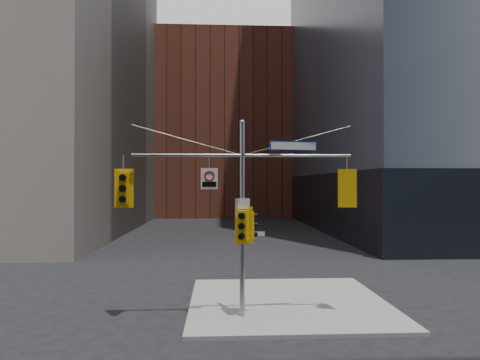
{
  "coord_description": "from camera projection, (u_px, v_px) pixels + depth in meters",
  "views": [
    {
      "loc": [
        -0.86,
        -13.54,
        4.95
      ],
      "look_at": [
        -0.08,
        2.0,
        5.1
      ],
      "focal_mm": 32.0,
      "sensor_mm": 36.0,
      "label": 1
    }
  ],
  "objects": [
    {
      "name": "ground",
      "position": [
        246.0,
        340.0,
        13.52
      ],
      "size": [
        160.0,
        160.0,
        0.0
      ],
      "primitive_type": "plane",
      "color": "black",
      "rests_on": "ground"
    },
    {
      "name": "regulatory_sign_pole",
      "position": [
        242.0,
        208.0,
        15.43
      ],
      "size": [
        0.52,
        0.1,
        0.69
      ],
      "rotation": [
        0.0,
        0.0,
        -0.14
      ],
      "color": "silver",
      "rests_on": "ground"
    },
    {
      "name": "street_sign_blade",
      "position": [
        294.0,
        146.0,
        15.67
      ],
      "size": [
        1.8,
        0.29,
        0.35
      ],
      "rotation": [
        0.0,
        0.0,
        0.14
      ],
      "color": "navy",
      "rests_on": "ground"
    },
    {
      "name": "brick_midrise",
      "position": [
        224.0,
        130.0,
        71.57
      ],
      "size": [
        26.0,
        20.0,
        28.0
      ],
      "primitive_type": "cube",
      "color": "brown",
      "rests_on": "ground"
    },
    {
      "name": "traffic_light_east_arm",
      "position": [
        347.0,
        188.0,
        15.75
      ],
      "size": [
        0.66,
        0.61,
        1.4
      ],
      "rotation": [
        0.0,
        0.0,
        2.91
      ],
      "color": "#E7A60C",
      "rests_on": "ground"
    },
    {
      "name": "street_blade_ns",
      "position": [
        242.0,
        242.0,
        15.99
      ],
      "size": [
        0.09,
        0.68,
        0.14
      ],
      "rotation": [
        0.0,
        0.0,
        -0.1
      ],
      "color": "#145926",
      "rests_on": "ground"
    },
    {
      "name": "regulatory_sign_arm",
      "position": [
        209.0,
        178.0,
        15.48
      ],
      "size": [
        0.61,
        0.09,
        0.76
      ],
      "rotation": [
        0.0,
        0.0,
        0.06
      ],
      "color": "silver",
      "rests_on": "ground"
    },
    {
      "name": "street_blade_ew",
      "position": [
        255.0,
        234.0,
        15.57
      ],
      "size": [
        0.76,
        0.08,
        0.15
      ],
      "rotation": [
        0.0,
        0.0,
        0.06
      ],
      "color": "silver",
      "rests_on": "ground"
    },
    {
      "name": "signal_assembly",
      "position": [
        242.0,
        199.0,
        15.55
      ],
      "size": [
        8.0,
        0.8,
        7.3
      ],
      "color": "gray",
      "rests_on": "ground"
    },
    {
      "name": "traffic_light_west_arm",
      "position": [
        123.0,
        188.0,
        15.35
      ],
      "size": [
        0.68,
        0.56,
        1.42
      ],
      "rotation": [
        0.0,
        0.0,
        0.09
      ],
      "color": "#E7A60C",
      "rests_on": "ground"
    },
    {
      "name": "traffic_light_pole_side",
      "position": [
        251.0,
        225.0,
        15.57
      ],
      "size": [
        0.43,
        0.37,
        1.0
      ],
      "rotation": [
        0.0,
        0.0,
        1.79
      ],
      "color": "#E7A60C",
      "rests_on": "ground"
    },
    {
      "name": "sidewalk_corner",
      "position": [
        288.0,
        302.0,
        17.62
      ],
      "size": [
        8.0,
        8.0,
        0.15
      ],
      "primitive_type": "cube",
      "color": "gray",
      "rests_on": "ground"
    },
    {
      "name": "traffic_light_pole_front",
      "position": [
        243.0,
        226.0,
        15.28
      ],
      "size": [
        0.63,
        0.59,
        1.35
      ],
      "rotation": [
        0.0,
        0.0,
        -0.26
      ],
      "color": "#E7A60C",
      "rests_on": "ground"
    }
  ]
}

